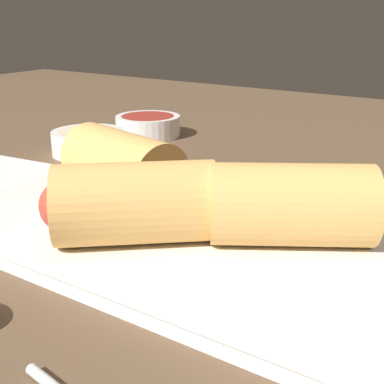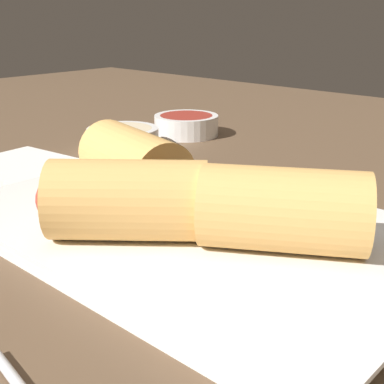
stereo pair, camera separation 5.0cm
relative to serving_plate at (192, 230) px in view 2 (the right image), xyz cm
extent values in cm
cube|color=brown|center=(-1.46, -2.51, -1.76)|extent=(180.00, 140.00, 2.00)
cube|color=white|center=(0.00, 0.00, -0.16)|extent=(30.97, 20.33, 1.20)
cube|color=white|center=(0.00, 0.00, 0.59)|extent=(32.21, 21.15, 0.30)
cylinder|color=#DBA356|center=(-0.89, -4.77, 3.23)|extent=(10.52, 10.03, 4.97)
sphere|color=#B23D2D|center=(-3.96, -7.42, 3.23)|extent=(3.23, 3.23, 3.23)
cylinder|color=#DBA356|center=(6.99, 0.22, 3.23)|extent=(10.78, 9.29, 4.97)
sphere|color=beige|center=(3.55, -1.91, 3.23)|extent=(3.23, 3.23, 3.23)
cylinder|color=#DBA356|center=(-6.93, 1.01, 3.23)|extent=(10.51, 7.13, 4.97)
sphere|color=beige|center=(-10.87, 1.98, 3.23)|extent=(3.23, 3.23, 3.23)
cylinder|color=white|center=(-22.11, 12.74, 0.50)|extent=(7.91, 7.91, 2.52)
cylinder|color=beige|center=(-22.11, 12.74, 1.53)|extent=(6.49, 6.49, 0.45)
cylinder|color=white|center=(-22.01, 22.91, 0.50)|extent=(7.91, 7.91, 2.52)
cylinder|color=maroon|center=(-22.01, 22.91, 1.53)|extent=(6.49, 6.49, 0.45)
cube|color=silver|center=(-23.57, 1.17, -0.46)|extent=(11.86, 10.39, 0.60)
camera|label=1|loc=(18.75, -27.78, 14.34)|focal=50.00mm
camera|label=2|loc=(22.68, -24.68, 14.34)|focal=50.00mm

